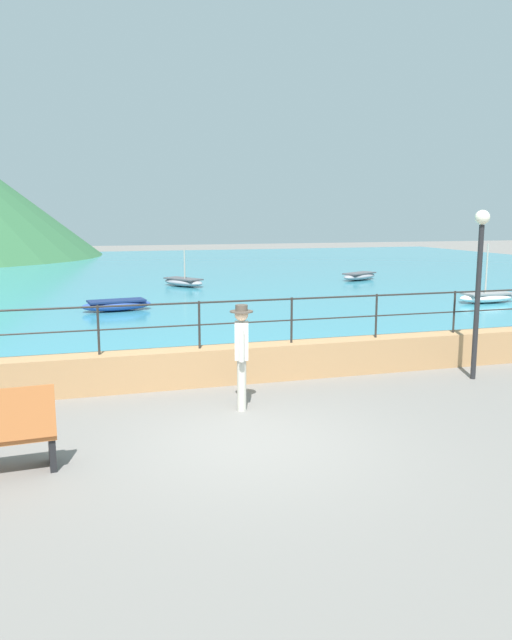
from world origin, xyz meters
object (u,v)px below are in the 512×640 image
(lamp_post, at_px, (479,268))
(boat_0, at_px, (359,276))
(boat_6, at_px, (183,282))
(boat_3, at_px, (117,305))
(boat_1, at_px, (487,297))
(person_walking, at_px, (242,351))

(lamp_post, relative_size, boat_0, 1.34)
(boat_0, height_order, boat_6, boat_6)
(lamp_post, height_order, boat_6, lamp_post)
(lamp_post, relative_size, boat_6, 1.35)
(lamp_post, height_order, boat_3, lamp_post)
(lamp_post, relative_size, boat_3, 1.36)
(boat_1, bearing_deg, boat_0, 95.99)
(person_walking, xyz_separation_m, boat_6, (2.18, 17.71, -0.72))
(boat_0, height_order, boat_3, same)
(boat_0, xyz_separation_m, boat_1, (0.90, -8.58, 0.01))
(person_walking, xyz_separation_m, lamp_post, (4.87, 0.54, 1.22))
(boat_6, bearing_deg, boat_3, -117.54)
(lamp_post, relative_size, boat_1, 1.40)
(person_walking, xyz_separation_m, boat_0, (10.91, 17.92, -0.72))
(person_walking, distance_m, boat_1, 15.08)
(boat_0, distance_m, boat_3, 13.86)
(person_walking, relative_size, boat_6, 0.72)
(boat_1, bearing_deg, boat_3, 171.85)
(boat_1, relative_size, boat_3, 0.97)
(person_walking, height_order, boat_0, person_walking)
(boat_0, bearing_deg, boat_6, -178.61)
(boat_0, bearing_deg, boat_1, -84.01)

